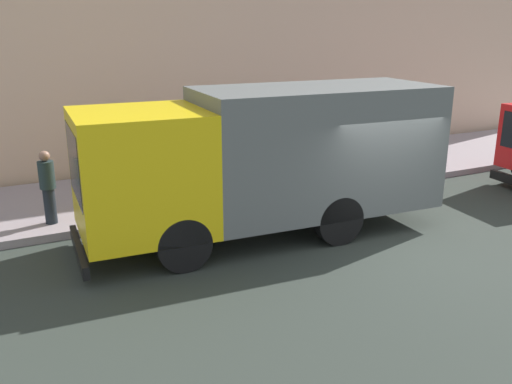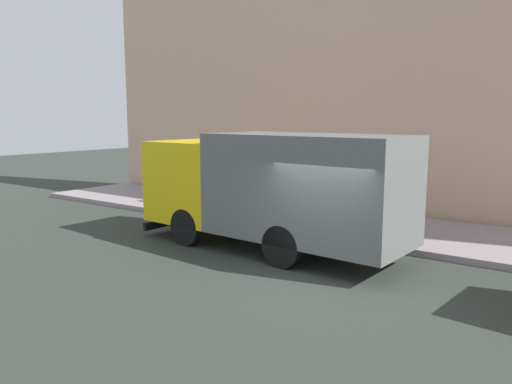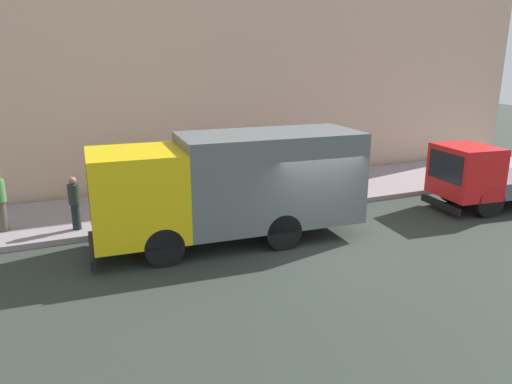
{
  "view_description": "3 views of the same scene",
  "coord_description": "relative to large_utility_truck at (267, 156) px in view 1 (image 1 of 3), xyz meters",
  "views": [
    {
      "loc": [
        -8.37,
        7.32,
        4.34
      ],
      "look_at": [
        0.96,
        2.62,
        1.14
      ],
      "focal_mm": 38.43,
      "sensor_mm": 36.0,
      "label": 1
    },
    {
      "loc": [
        -9.28,
        -4.97,
        3.54
      ],
      "look_at": [
        1.26,
        2.55,
        1.55
      ],
      "focal_mm": 34.61,
      "sensor_mm": 36.0,
      "label": 2
    },
    {
      "loc": [
        -10.93,
        6.69,
        5.19
      ],
      "look_at": [
        1.69,
        1.28,
        1.3
      ],
      "focal_mm": 33.86,
      "sensor_mm": 36.0,
      "label": 3
    }
  ],
  "objects": [
    {
      "name": "pedestrian_walking",
      "position": [
        5.02,
        2.08,
        -0.65
      ],
      "size": [
        0.35,
        0.35,
        1.7
      ],
      "rotation": [
        0.0,
        0.0,
        6.23
      ],
      "color": "#423049",
      "rests_on": "sidewalk"
    },
    {
      "name": "large_utility_truck",
      "position": [
        0.0,
        0.0,
        0.0
      ],
      "size": [
        2.79,
        7.75,
        3.11
      ],
      "rotation": [
        0.0,
        0.0,
        -0.06
      ],
      "color": "yellow",
      "rests_on": "ground"
    },
    {
      "name": "street_sign_post",
      "position": [
        2.07,
        0.39,
        -0.01
      ],
      "size": [
        0.44,
        0.08,
        2.62
      ],
      "color": "#4C5156",
      "rests_on": "sidewalk"
    },
    {
      "name": "sidewalk",
      "position": [
        3.74,
        -2.16,
        -1.65
      ],
      "size": [
        4.22,
        30.0,
        0.18
      ],
      "primitive_type": "cube",
      "color": "gray",
      "rests_on": "ground"
    },
    {
      "name": "pedestrian_standing",
      "position": [
        2.33,
        4.09,
        -0.7
      ],
      "size": [
        0.44,
        0.44,
        1.61
      ],
      "rotation": [
        0.0,
        0.0,
        0.43
      ],
      "color": "black",
      "rests_on": "sidewalk"
    },
    {
      "name": "ground",
      "position": [
        -1.37,
        -2.16,
        -1.73
      ],
      "size": [
        80.0,
        80.0,
        0.0
      ],
      "primitive_type": "plane",
      "color": "#2C332D"
    }
  ]
}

